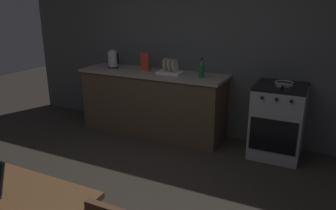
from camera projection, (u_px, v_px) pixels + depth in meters
back_wall at (216, 40)px, 4.52m from camera, size 6.40×0.10×2.75m
kitchen_counter at (153, 102)px, 4.84m from camera, size 2.16×0.64×0.92m
stove_oven at (278, 121)px, 4.09m from camera, size 0.60×0.62×0.92m
electric_kettle at (113, 59)px, 4.94m from camera, size 0.17×0.15×0.26m
bottle at (202, 69)px, 4.30m from camera, size 0.07×0.07×0.25m
frying_pan at (284, 84)px, 3.91m from camera, size 0.22×0.39×0.05m
cereal_box at (145, 62)px, 4.73m from camera, size 0.13×0.05×0.26m
dish_rack at (171, 70)px, 4.56m from camera, size 0.34×0.26×0.21m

